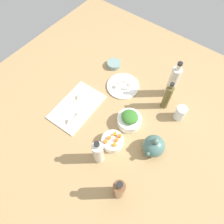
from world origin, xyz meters
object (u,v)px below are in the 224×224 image
teapot (154,146)px  drinking_glass_0 (180,113)px  cutting_board (77,107)px  bowl_carrots (113,141)px  bowl_small_side (114,64)px  bowl_greens (129,121)px  bottle_0 (167,97)px  bottle_3 (173,82)px  plate_tofu (123,86)px  bottle_1 (98,152)px  bottle_2 (119,189)px

teapot → drinking_glass_0: 28.61cm
cutting_board → teapot: (-5.22, 54.67, 5.05)cm
bowl_carrots → bowl_small_side: (-49.55, -36.38, -0.99)cm
bowl_greens → bowl_carrots: (16.96, -0.06, -0.35)cm
bottle_0 → bottle_3: bearing=-166.4°
bowl_small_side → bottle_0: size_ratio=0.42×
plate_tofu → bottle_1: 54.25cm
bowl_carrots → drinking_glass_0: (-39.57, 22.62, 2.39)cm
bottle_0 → plate_tofu: bearing=-83.7°
cutting_board → plate_tofu: 35.22cm
cutting_board → bowl_greens: bearing=108.2°
bottle_2 → cutting_board: bearing=-116.2°
bowl_greens → bottle_1: bottle_1 is taller
drinking_glass_0 → bottle_1: bearing=-24.3°
bottle_2 → bottle_0: bearing=-172.5°
bottle_0 → drinking_glass_0: (1.83, 11.65, -5.12)cm
plate_tofu → bottle_2: 70.59cm
bottle_1 → bottle_3: bearing=172.0°
cutting_board → drinking_glass_0: 66.02cm
bottle_1 → bowl_small_side: bearing=-149.8°
teapot → bottle_1: bearing=-43.0°
cutting_board → bottle_1: bottle_1 is taller
plate_tofu → bowl_greens: size_ratio=1.49×
cutting_board → bottle_2: (26.09, 53.07, 9.14)cm
bowl_greens → teapot: (5.94, 20.69, 2.50)cm
bowl_small_side → drinking_glass_0: 59.93cm
bottle_0 → drinking_glass_0: bearing=81.1°
cutting_board → bowl_carrots: (5.81, 33.92, 2.21)cm
bowl_small_side → bottle_1: 71.60cm
plate_tofu → bottle_3: (-14.14, 28.02, 12.01)cm
bowl_small_side → drinking_glass_0: bearing=80.4°
teapot → cutting_board: bearing=-84.5°
bowl_greens → bottle_2: size_ratio=0.66×
bowl_greens → bowl_small_side: (-32.59, -36.43, -1.34)cm
cutting_board → bottle_1: bearing=61.9°
bottle_0 → bottle_3: 11.30cm
bowl_carrots → bottle_0: size_ratio=0.55×
plate_tofu → bottle_1: bottle_1 is taller
bowl_carrots → bottle_3: bearing=170.9°
bowl_carrots → bottle_3: size_ratio=0.44×
bowl_greens → teapot: bearing=74.0°
bottle_1 → bottle_2: (8.33, 19.79, -0.28)cm
cutting_board → bottle_0: (-35.60, 44.89, 9.72)cm
bowl_small_side → bottle_1: (61.50, 35.73, 8.21)cm
teapot → bottle_3: bearing=-163.2°
drinking_glass_0 → bottle_0: bearing=-98.9°
bottle_0 → bowl_small_side: bearing=-99.8°
plate_tofu → bottle_2: size_ratio=0.98×
cutting_board → bottle_0: bottle_0 is taller
cutting_board → bottle_3: bearing=137.6°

